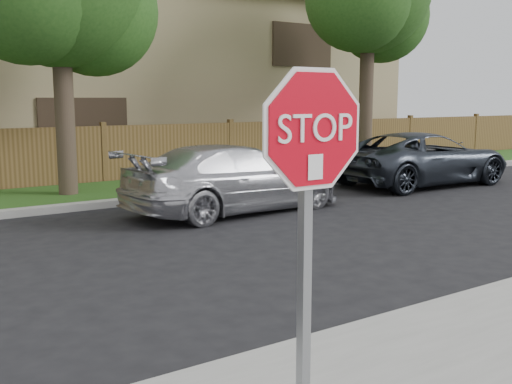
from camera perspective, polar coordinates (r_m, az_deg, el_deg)
stop_sign at (r=3.58m, az=5.20°, el=0.85°), size 1.01×0.13×2.55m
sedan_right at (r=12.35m, az=-2.03°, el=1.32°), size 4.97×2.36×1.40m
sedan_far_right at (r=16.84m, az=15.59°, el=3.08°), size 5.21×2.52×1.43m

